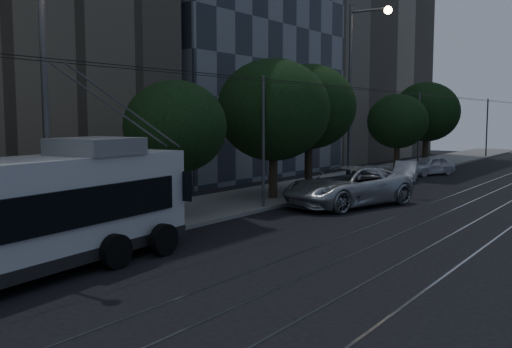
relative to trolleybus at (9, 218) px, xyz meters
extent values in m
plane|color=black|center=(4.10, 2.97, -1.65)|extent=(120.00, 120.00, 0.00)
cube|color=slate|center=(-3.40, 22.97, -1.58)|extent=(5.00, 90.00, 0.15)
cube|color=#9999A1|center=(4.38, 22.97, -1.64)|extent=(0.08, 90.00, 0.02)
cube|color=#9999A1|center=(5.82, 22.97, -1.64)|extent=(0.08, 90.00, 0.02)
cylinder|color=black|center=(0.25, 22.97, 3.95)|extent=(0.02, 90.00, 0.02)
cylinder|color=black|center=(0.95, 22.97, 3.95)|extent=(0.02, 90.00, 0.02)
cylinder|color=#525355|center=(-1.20, 12.97, 1.35)|extent=(0.14, 0.14, 6.00)
cylinder|color=#525355|center=(-1.20, 32.97, 1.35)|extent=(0.14, 0.14, 6.00)
cylinder|color=#525355|center=(-1.20, 52.97, 1.35)|extent=(0.14, 0.14, 6.00)
cube|color=silver|center=(0.00, -0.16, 0.07)|extent=(3.59, 11.79, 2.76)
cube|color=black|center=(0.00, -0.16, -1.17)|extent=(3.63, 11.84, 0.34)
cube|color=black|center=(0.00, 0.32, 0.19)|extent=(3.41, 9.39, 1.02)
cube|color=black|center=(0.00, 5.61, 0.28)|extent=(1.97, 0.27, 0.97)
cube|color=gray|center=(0.00, 2.74, 1.69)|extent=(2.26, 2.32, 0.48)
cylinder|color=#525355|center=(-0.29, 3.76, 2.75)|extent=(0.06, 4.38, 2.46)
cylinder|color=#525355|center=(0.29, 3.76, 2.75)|extent=(0.06, 4.38, 2.46)
cylinder|color=black|center=(-1.18, 2.39, -1.17)|extent=(0.29, 0.97, 0.97)
cylinder|color=black|center=(1.18, 2.39, -1.17)|extent=(0.29, 0.97, 0.97)
cylinder|color=black|center=(-1.18, 4.25, -1.17)|extent=(0.29, 0.97, 0.97)
cylinder|color=black|center=(1.18, 4.25, -1.17)|extent=(0.29, 0.97, 0.97)
imported|color=#BABEC2|center=(1.40, 16.17, -0.72)|extent=(4.81, 7.26, 1.85)
imported|color=silver|center=(1.10, 16.97, -0.97)|extent=(2.03, 4.15, 1.36)
imported|color=silver|center=(-0.20, 22.47, -1.02)|extent=(2.78, 4.66, 1.27)
imported|color=silver|center=(-0.20, 27.92, -1.01)|extent=(2.46, 4.14, 1.29)
imported|color=white|center=(-0.20, 32.61, -0.96)|extent=(3.16, 4.34, 1.37)
cylinder|color=black|center=(-2.40, 8.60, -0.53)|extent=(0.44, 0.44, 2.24)
ellipsoid|color=black|center=(-2.40, 8.60, 2.13)|extent=(4.10, 4.10, 3.69)
cylinder|color=black|center=(-2.40, 15.57, -0.44)|extent=(0.44, 0.44, 2.42)
ellipsoid|color=black|center=(-2.40, 15.57, 2.87)|extent=(5.59, 5.59, 5.03)
cylinder|color=black|center=(-2.40, 19.08, -0.25)|extent=(0.44, 0.44, 2.81)
ellipsoid|color=black|center=(-2.40, 19.08, 3.07)|extent=(5.11, 5.11, 4.60)
cylinder|color=black|center=(-2.40, 31.88, -0.54)|extent=(0.44, 0.44, 2.22)
ellipsoid|color=black|center=(-2.40, 31.88, 2.21)|extent=(4.38, 4.38, 3.94)
cylinder|color=black|center=(-2.40, 38.02, -0.37)|extent=(0.44, 0.44, 2.57)
ellipsoid|color=black|center=(-2.40, 38.02, 2.93)|extent=(5.35, 5.35, 4.82)
cylinder|color=#525355|center=(-1.10, 1.90, 2.74)|extent=(0.20, 0.20, 8.79)
cylinder|color=#525355|center=(-1.44, 22.06, 3.59)|extent=(0.20, 0.20, 10.47)
cylinder|color=#525355|center=(-0.28, 22.06, 8.40)|extent=(2.30, 0.12, 0.12)
sphere|color=#FECC8C|center=(0.76, 22.06, 8.30)|extent=(0.44, 0.44, 0.44)
camera|label=1|loc=(13.24, -7.93, 2.53)|focal=40.00mm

